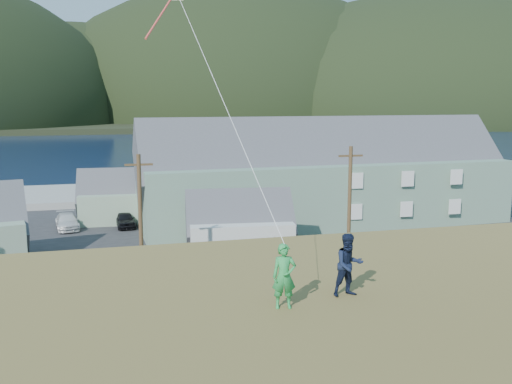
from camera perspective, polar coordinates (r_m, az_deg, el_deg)
ground at (r=33.83m, az=-7.73°, el=-11.67°), size 900.00×900.00×0.00m
grass_strip at (r=31.96m, az=-7.30°, el=-12.85°), size 110.00×8.00×0.10m
waterfront_lot at (r=50.00m, az=-10.04°, el=-4.73°), size 72.00×36.00×0.12m
wharf at (r=72.40m, az=-16.22°, el=-0.31°), size 26.00×14.00×0.90m
far_shore at (r=361.60m, az=-13.96°, el=7.27°), size 900.00×320.00×2.00m
far_hills at (r=313.40m, az=-7.30°, el=7.38°), size 760.00×265.00×143.00m
lodge at (r=55.36m, az=6.93°, el=1.72°), size 36.05×11.43×12.54m
shed_white at (r=43.07m, az=-1.65°, el=-3.58°), size 8.55×6.15×6.41m
shed_palegreen_far at (r=57.82m, az=-12.73°, el=-0.48°), size 9.87×6.00×6.42m
utility_poles at (r=33.76m, az=-12.99°, el=-3.72°), size 29.12×0.24×9.02m
parked_cars at (r=54.74m, az=-20.58°, el=-3.14°), size 26.40×11.97×1.52m
kite_flyer_green at (r=13.44m, az=2.83°, el=-8.41°), size 0.61×0.45×1.54m
kite_flyer_navy at (r=14.40m, az=9.27°, el=-7.21°), size 0.82×0.66×1.59m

